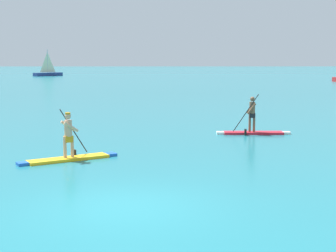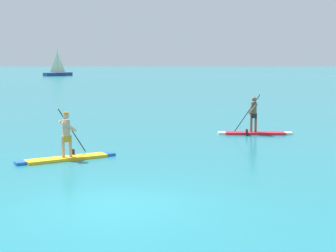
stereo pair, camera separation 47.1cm
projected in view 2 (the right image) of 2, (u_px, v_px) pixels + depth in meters
name	position (u px, v px, depth m)	size (l,w,h in m)	color
ground	(116.00, 206.00, 11.98)	(440.00, 440.00, 0.00)	#1E727F
paddleboarder_mid_center	(67.00, 150.00, 17.46)	(3.19, 2.15, 1.78)	yellow
paddleboarder_far_right	(254.00, 127.00, 23.33)	(3.38, 0.82, 1.90)	red
sailboat_left_horizon	(58.00, 73.00, 102.83)	(5.37, 5.32, 5.29)	navy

